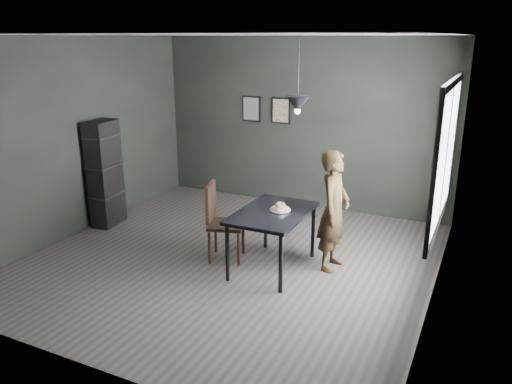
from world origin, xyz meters
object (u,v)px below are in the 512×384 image
at_px(cafe_table, 273,218).
at_px(wood_chair, 219,217).
at_px(white_plate, 280,210).
at_px(pendant_lamp, 298,104).
at_px(woman, 334,211).
at_px(shelf_unit, 105,174).

height_order(cafe_table, wood_chair, wood_chair).
xyz_separation_m(white_plate, pendant_lamp, (0.18, 0.04, 1.29)).
xyz_separation_m(white_plate, woman, (0.59, 0.28, -0.00)).
relative_size(cafe_table, woman, 0.80).
xyz_separation_m(woman, wood_chair, (-1.39, -0.37, -0.18)).
xyz_separation_m(cafe_table, woman, (0.66, 0.34, 0.08)).
distance_m(wood_chair, pendant_lamp, 1.78).
distance_m(woman, shelf_unit, 3.58).
height_order(wood_chair, shelf_unit, shelf_unit).
bearing_deg(cafe_table, wood_chair, -177.64).
relative_size(white_plate, shelf_unit, 0.14).
height_order(woman, wood_chair, woman).
bearing_deg(pendant_lamp, woman, 30.72).
height_order(woman, shelf_unit, shelf_unit).
bearing_deg(cafe_table, white_plate, 39.09).
xyz_separation_m(cafe_table, wood_chair, (-0.73, -0.03, -0.10)).
bearing_deg(white_plate, wood_chair, -173.64).
relative_size(cafe_table, shelf_unit, 0.75).
bearing_deg(wood_chair, white_plate, -11.47).
bearing_deg(shelf_unit, woman, -7.10).
relative_size(woman, pendant_lamp, 1.74).
height_order(woman, pendant_lamp, pendant_lamp).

